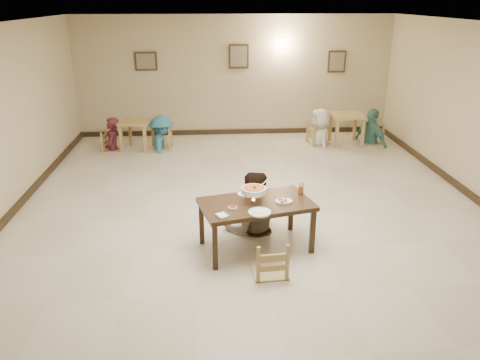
{
  "coord_description": "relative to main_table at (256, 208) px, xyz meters",
  "views": [
    {
      "loc": [
        -0.7,
        -6.99,
        3.36
      ],
      "look_at": [
        -0.25,
        -0.49,
        0.81
      ],
      "focal_mm": 35.0,
      "sensor_mm": 36.0,
      "label": 1
    }
  ],
  "objects": [
    {
      "name": "curry_warmer",
      "position": [
        -0.04,
        -0.0,
        0.26
      ],
      "size": [
        0.38,
        0.34,
        0.31
      ],
      "color": "silver",
      "rests_on": "main_table"
    },
    {
      "name": "picture_a",
      "position": [
        -2.14,
        6.05,
        1.27
      ],
      "size": [
        0.55,
        0.04,
        0.45
      ],
      "color": "#372A16",
      "rests_on": "wall_back"
    },
    {
      "name": "bg_table_right",
      "position": [
        2.72,
        4.97,
        -0.03
      ],
      "size": [
        0.75,
        0.75,
        0.75
      ],
      "rotation": [
        0.0,
        0.0,
        0.0
      ],
      "color": "tan",
      "rests_on": "floor"
    },
    {
      "name": "bg_diner_a",
      "position": [
        -2.89,
        4.83,
        0.16
      ],
      "size": [
        0.38,
        0.58,
        1.58
      ],
      "primitive_type": "imported",
      "rotation": [
        0.0,
        0.0,
        4.72
      ],
      "color": "#4E1928",
      "rests_on": "floor"
    },
    {
      "name": "picture_c",
      "position": [
        2.66,
        6.05,
        1.22
      ],
      "size": [
        0.45,
        0.04,
        0.55
      ],
      "color": "#372A16",
      "rests_on": "wall_back"
    },
    {
      "name": "drink_glass",
      "position": [
        0.67,
        0.25,
        0.15
      ],
      "size": [
        0.08,
        0.08,
        0.15
      ],
      "color": "white",
      "rests_on": "main_table"
    },
    {
      "name": "bg_chair_ll",
      "position": [
        -2.89,
        4.83,
        -0.19
      ],
      "size": [
        0.42,
        0.42,
        0.9
      ],
      "rotation": [
        0.0,
        0.0,
        1.49
      ],
      "color": "tan",
      "rests_on": "floor"
    },
    {
      "name": "rice_plate_near",
      "position": [
        0.01,
        -0.35,
        0.1
      ],
      "size": [
        0.3,
        0.3,
        0.07
      ],
      "color": "white",
      "rests_on": "main_table"
    },
    {
      "name": "main_table",
      "position": [
        0.0,
        0.0,
        0.0
      ],
      "size": [
        1.69,
        1.2,
        0.71
      ],
      "rotation": [
        0.0,
        0.0,
        0.25
      ],
      "color": "#372311",
      "rests_on": "floor"
    },
    {
      "name": "baseboard_back",
      "position": [
        0.06,
        6.07,
        -0.57
      ],
      "size": [
        8.0,
        0.06,
        0.12
      ],
      "primitive_type": "cube",
      "color": "black",
      "rests_on": "floor"
    },
    {
      "name": "wall_back",
      "position": [
        0.06,
        6.1,
        0.87
      ],
      "size": [
        10.0,
        0.0,
        10.0
      ],
      "primitive_type": "plane",
      "rotation": [
        1.57,
        0.0,
        0.0
      ],
      "color": "#C5B28C",
      "rests_on": "floor"
    },
    {
      "name": "wall_sconce",
      "position": [
        1.26,
        6.06,
        1.67
      ],
      "size": [
        0.16,
        0.05,
        0.22
      ],
      "primitive_type": "cube",
      "color": "#FFD88C",
      "rests_on": "wall_back"
    },
    {
      "name": "chair_near",
      "position": [
        0.11,
        -0.67,
        -0.16
      ],
      "size": [
        0.45,
        0.45,
        0.96
      ],
      "rotation": [
        0.0,
        0.0,
        3.21
      ],
      "color": "tan",
      "rests_on": "floor"
    },
    {
      "name": "bg_diner_b",
      "position": [
        -1.74,
        4.88,
        0.17
      ],
      "size": [
        0.7,
        1.09,
        1.61
      ],
      "primitive_type": "imported",
      "rotation": [
        0.0,
        0.0,
        1.67
      ],
      "color": "teal",
      "rests_on": "floor"
    },
    {
      "name": "main_diner",
      "position": [
        0.0,
        0.61,
        0.3
      ],
      "size": [
        0.99,
        0.82,
        1.87
      ],
      "primitive_type": "imported",
      "rotation": [
        0.0,
        0.0,
        3.27
      ],
      "color": "gray",
      "rests_on": "floor"
    },
    {
      "name": "bg_chair_rr",
      "position": [
        3.36,
        4.96,
        -0.17
      ],
      "size": [
        0.44,
        0.44,
        0.94
      ],
      "rotation": [
        0.0,
        0.0,
        -1.19
      ],
      "color": "tan",
      "rests_on": "floor"
    },
    {
      "name": "napkin_cutlery",
      "position": [
        -0.49,
        -0.42,
        0.09
      ],
      "size": [
        0.2,
        0.25,
        0.03
      ],
      "color": "white",
      "rests_on": "main_table"
    },
    {
      "name": "ceiling",
      "position": [
        0.06,
        1.1,
        2.37
      ],
      "size": [
        10.0,
        10.0,
        0.0
      ],
      "primitive_type": "plane",
      "color": "silver",
      "rests_on": "wall_back"
    },
    {
      "name": "wall_front",
      "position": [
        0.06,
        -3.9,
        0.87
      ],
      "size": [
        10.0,
        0.0,
        10.0
      ],
      "primitive_type": "plane",
      "rotation": [
        -1.57,
        0.0,
        0.0
      ],
      "color": "#C5B28C",
      "rests_on": "floor"
    },
    {
      "name": "bg_chair_rl",
      "position": [
        2.08,
        5.04,
        -0.11
      ],
      "size": [
        0.5,
        0.5,
        1.06
      ],
      "rotation": [
        0.0,
        0.0,
        1.76
      ],
      "color": "tan",
      "rests_on": "floor"
    },
    {
      "name": "floor",
      "position": [
        0.06,
        1.1,
        -0.63
      ],
      "size": [
        10.0,
        10.0,
        0.0
      ],
      "primitive_type": "plane",
      "color": "beige",
      "rests_on": "ground"
    },
    {
      "name": "bg_diner_c",
      "position": [
        2.08,
        5.04,
        0.24
      ],
      "size": [
        0.71,
        0.95,
        1.75
      ],
      "primitive_type": "imported",
      "rotation": [
        0.0,
        0.0,
        4.9
      ],
      "color": "silver",
      "rests_on": "floor"
    },
    {
      "name": "bg_diner_d",
      "position": [
        3.36,
        4.96,
        0.24
      ],
      "size": [
        0.85,
        1.11,
        1.75
      ],
      "primitive_type": "imported",
      "rotation": [
        0.0,
        0.0,
        2.05
      ],
      "color": "teal",
      "rests_on": "floor"
    },
    {
      "name": "fried_plate",
      "position": [
        0.38,
        -0.01,
        0.1
      ],
      "size": [
        0.24,
        0.24,
        0.05
      ],
      "color": "white",
      "rests_on": "main_table"
    },
    {
      "name": "chair_far",
      "position": [
        0.03,
        0.7,
        -0.14
      ],
      "size": [
        0.47,
        0.47,
        1.0
      ],
      "rotation": [
        0.0,
        0.0,
        -0.16
      ],
      "color": "tan",
      "rests_on": "floor"
    },
    {
      "name": "bg_table_left",
      "position": [
        -2.32,
        4.9,
        -0.07
      ],
      "size": [
        0.83,
        0.83,
        0.7
      ],
      "rotation": [
        0.0,
        0.0,
        -0.22
      ],
      "color": "tan",
      "rests_on": "floor"
    },
    {
      "name": "picture_b",
      "position": [
        0.16,
        6.05,
        1.37
      ],
      "size": [
        0.5,
        0.04,
        0.6
      ],
      "color": "#372A16",
      "rests_on": "wall_back"
    },
    {
      "name": "baseboard_left",
      "position": [
        -3.91,
        1.1,
        -0.57
      ],
      "size": [
        0.06,
        10.0,
        0.12
      ],
      "primitive_type": "cube",
      "color": "black",
      "rests_on": "floor"
    },
    {
      "name": "rice_plate_far",
      "position": [
        -0.09,
        0.27,
        0.1
      ],
      "size": [
        0.32,
        0.32,
        0.07
      ],
      "color": "white",
      "rests_on": "main_table"
    },
    {
      "name": "chili_dish",
      "position": [
        -0.34,
        -0.18,
        0.09
      ],
      "size": [
        0.12,
        0.12,
        0.03
      ],
      "color": "white",
      "rests_on": "main_table"
    },
    {
      "name": "bg_chair_lr",
      "position": [
        -1.74,
        4.88,
        -0.17
      ],
      "size": [
        0.44,
        0.44,
        0.93
      ],
      "rotation": [
        0.0,
        0.0,
        -1.63
      ],
      "color": "tan",
      "rests_on": "floor"
    }
  ]
}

